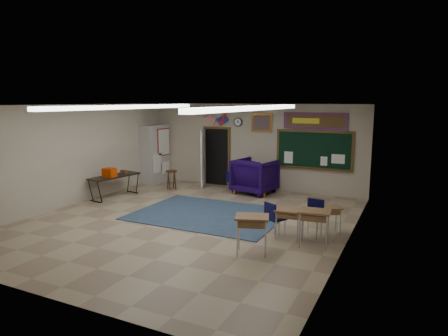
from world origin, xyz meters
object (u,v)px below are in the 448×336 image
at_px(wingback_armchair, 255,176).
at_px(folding_table, 115,185).
at_px(student_desk_front_right, 329,218).
at_px(wooden_stool, 172,180).
at_px(student_desk_front_left, 288,223).

distance_m(wingback_armchair, folding_table, 4.64).
distance_m(student_desk_front_right, wooden_stool, 6.39).
distance_m(wingback_armchair, wooden_stool, 2.96).
height_order(wingback_armchair, wooden_stool, wingback_armchair).
height_order(folding_table, wooden_stool, folding_table).
bearing_deg(folding_table, wingback_armchair, 41.94).
bearing_deg(student_desk_front_left, student_desk_front_right, 42.06).
bearing_deg(wingback_armchair, wooden_stool, 25.62).
xyz_separation_m(student_desk_front_right, folding_table, (-6.98, 0.57, 0.03)).
xyz_separation_m(wingback_armchair, folding_table, (-3.88, -2.55, -0.19)).
distance_m(wingback_armchair, student_desk_front_right, 4.40).
distance_m(folding_table, wooden_stool, 2.05).
distance_m(wingback_armchair, student_desk_front_left, 4.60).
xyz_separation_m(student_desk_front_left, folding_table, (-6.24, 1.40, 0.00)).
xyz_separation_m(folding_table, wooden_stool, (1.03, 1.77, -0.04)).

